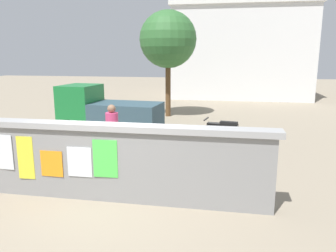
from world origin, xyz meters
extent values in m
plane|color=gray|center=(0.00, 8.00, 0.00)|extent=(60.00, 60.00, 0.00)
cube|color=gray|center=(0.00, 0.00, 0.73)|extent=(6.27, 0.30, 1.47)
cube|color=#999999|center=(0.00, 0.00, 1.53)|extent=(6.47, 0.42, 0.12)
cube|color=silver|center=(-2.31, -0.16, 0.93)|extent=(0.35, 0.03, 0.75)
cube|color=yellow|center=(-1.85, -0.16, 0.84)|extent=(0.35, 0.03, 0.91)
cube|color=orange|center=(-1.27, -0.16, 0.74)|extent=(0.48, 0.02, 0.54)
cube|color=silver|center=(-0.66, -0.16, 0.82)|extent=(0.51, 0.02, 0.62)
cube|color=#4CD84C|center=(-0.11, -0.16, 0.92)|extent=(0.50, 0.02, 0.76)
cylinder|color=black|center=(-3.28, 4.61, 0.35)|extent=(0.71, 0.26, 0.70)
cylinder|color=black|center=(-3.17, 5.90, 0.35)|extent=(0.71, 0.26, 0.70)
cylinder|color=black|center=(-0.79, 4.40, 0.35)|extent=(0.71, 0.26, 0.70)
cylinder|color=black|center=(-0.68, 5.70, 0.35)|extent=(0.71, 0.26, 0.70)
cube|color=#197233|center=(-3.12, 5.25, 1.10)|extent=(1.32, 1.59, 1.50)
cube|color=#334C59|center=(-1.33, 5.10, 0.80)|extent=(2.52, 1.69, 0.90)
cylinder|color=black|center=(1.42, 4.75, 0.30)|extent=(0.61, 0.20, 0.60)
cylinder|color=black|center=(2.70, 4.52, 0.30)|extent=(0.61, 0.22, 0.60)
cube|color=black|center=(2.06, 4.64, 0.58)|extent=(1.03, 0.41, 0.32)
cube|color=black|center=(2.26, 4.60, 0.76)|extent=(0.59, 0.32, 0.10)
cube|color=#262626|center=(1.52, 4.73, 0.85)|extent=(0.14, 0.56, 0.03)
cylinder|color=black|center=(0.12, 3.07, 0.33)|extent=(0.66, 0.09, 0.66)
cylinder|color=black|center=(1.17, 3.15, 0.33)|extent=(0.66, 0.09, 0.66)
cube|color=silver|center=(0.64, 3.11, 0.51)|extent=(0.95, 0.12, 0.06)
cylinder|color=silver|center=(0.79, 3.12, 0.73)|extent=(0.03, 0.03, 0.40)
cube|color=black|center=(0.79, 3.12, 0.93)|extent=(0.21, 0.10, 0.05)
cube|color=black|center=(0.17, 3.07, 0.88)|extent=(0.08, 0.44, 0.03)
cylinder|color=black|center=(-1.28, 1.28, 0.33)|extent=(0.66, 0.16, 0.66)
cylinder|color=black|center=(-2.31, 1.08, 0.33)|extent=(0.66, 0.16, 0.66)
cube|color=#197233|center=(-1.79, 1.18, 0.51)|extent=(0.94, 0.22, 0.06)
cylinder|color=#197233|center=(-1.94, 1.15, 0.73)|extent=(0.04, 0.04, 0.40)
cube|color=black|center=(-1.94, 1.15, 0.93)|extent=(0.21, 0.12, 0.05)
cube|color=black|center=(-1.33, 1.27, 0.88)|extent=(0.12, 0.44, 0.03)
cylinder|color=yellow|center=(-0.76, 2.32, 0.40)|extent=(0.12, 0.12, 0.80)
cylinder|color=yellow|center=(-0.93, 2.24, 0.40)|extent=(0.12, 0.12, 0.80)
cylinder|color=#D83F72|center=(-0.85, 2.28, 1.10)|extent=(0.45, 0.45, 0.60)
sphere|color=#8C664C|center=(-0.85, 2.28, 1.51)|extent=(0.22, 0.22, 0.22)
cylinder|color=brown|center=(-0.67, 9.64, 1.35)|extent=(0.25, 0.25, 2.70)
sphere|color=#316630|center=(-0.67, 9.64, 3.63)|extent=(2.66, 2.66, 2.66)
cube|color=silver|center=(2.93, 19.05, 3.01)|extent=(9.07, 6.75, 6.01)
cube|color=silver|center=(2.93, 19.05, 6.26)|extent=(9.37, 7.05, 0.50)
camera|label=1|loc=(2.24, -6.09, 2.91)|focal=35.60mm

